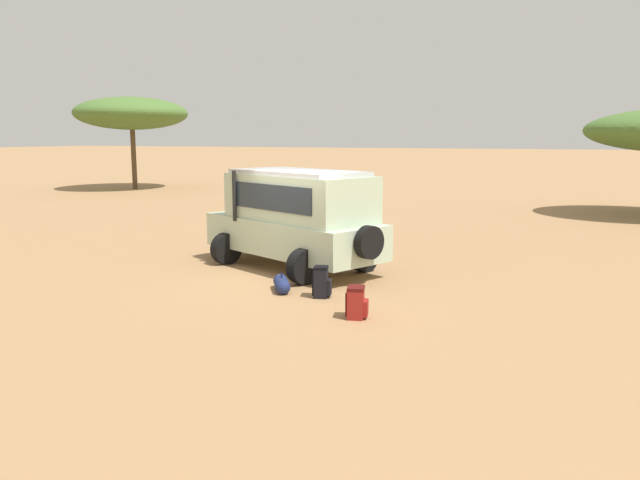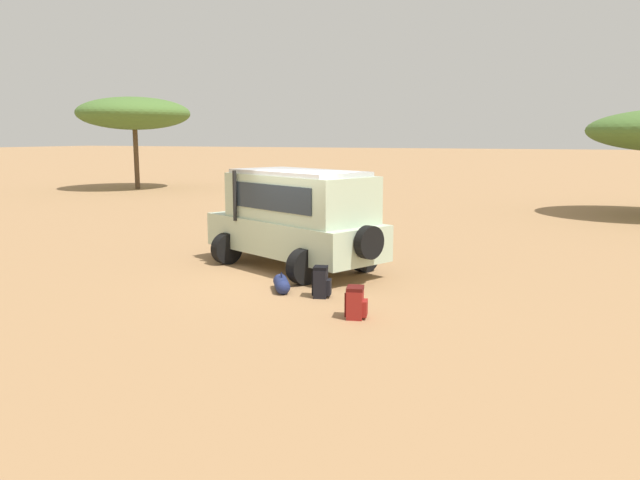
# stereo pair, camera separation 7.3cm
# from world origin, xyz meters

# --- Properties ---
(ground_plane) EXTENTS (320.00, 320.00, 0.00)m
(ground_plane) POSITION_xyz_m (0.00, 0.00, 0.00)
(ground_plane) COLOR #9E754C
(safari_vehicle) EXTENTS (5.37, 3.86, 2.44)m
(safari_vehicle) POSITION_xyz_m (-0.36, 1.10, 1.29)
(safari_vehicle) COLOR #B2C6A8
(safari_vehicle) RESTS_ON ground_plane
(backpack_beside_front_wheel) EXTENTS (0.42, 0.38, 0.65)m
(backpack_beside_front_wheel) POSITION_xyz_m (1.35, -1.25, 0.31)
(backpack_beside_front_wheel) COLOR black
(backpack_beside_front_wheel) RESTS_ON ground_plane
(backpack_cluster_center) EXTENTS (0.45, 0.44, 0.58)m
(backpack_cluster_center) POSITION_xyz_m (2.51, -2.35, 0.28)
(backpack_cluster_center) COLOR maroon
(backpack_cluster_center) RESTS_ON ground_plane
(duffel_bag_low_black_case) EXTENTS (0.63, 0.81, 0.41)m
(duffel_bag_low_black_case) POSITION_xyz_m (0.36, -1.10, 0.15)
(duffel_bag_low_black_case) COLOR navy
(duffel_bag_low_black_case) RESTS_ON ground_plane
(acacia_tree_far_left) EXTENTS (6.61, 7.16, 5.64)m
(acacia_tree_far_left) POSITION_xyz_m (-19.96, 18.55, 4.64)
(acacia_tree_far_left) COLOR brown
(acacia_tree_far_left) RESTS_ON ground_plane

